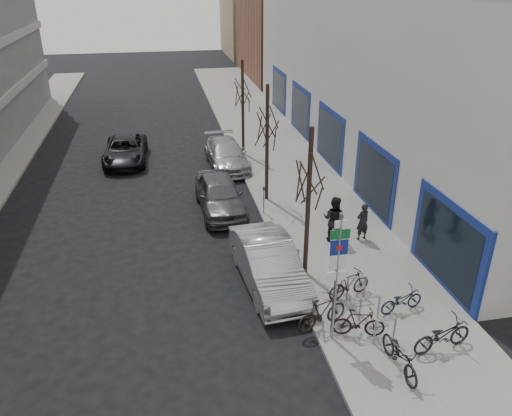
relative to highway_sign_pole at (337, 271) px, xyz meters
name	(u,v)px	position (x,y,z in m)	size (l,w,h in m)	color
ground	(251,352)	(-2.40, 0.01, -2.46)	(120.00, 120.00, 0.00)	black
sidewalk_east	(305,197)	(2.10, 10.01, -2.38)	(5.00, 70.00, 0.15)	slate
commercial_building	(486,62)	(14.60, 16.01, 2.54)	(20.00, 32.00, 10.00)	#B7B7B2
brick_building_far	(305,35)	(10.60, 40.01, 1.54)	(12.00, 14.00, 8.00)	brown
tan_building_far	(276,17)	(11.10, 55.01, 2.04)	(13.00, 12.00, 9.00)	#937A5B
highway_sign_pole	(337,271)	(0.00, 0.00, 0.00)	(0.55, 0.10, 4.20)	gray
bike_rack	(370,305)	(1.40, 0.61, -1.80)	(0.66, 2.26, 0.83)	gray
tree_near	(310,169)	(0.20, 3.51, 1.65)	(1.80, 1.80, 5.50)	black
tree_mid	(267,116)	(0.20, 10.01, 1.65)	(1.80, 1.80, 5.50)	black
tree_far	(243,86)	(0.20, 16.51, 1.65)	(1.80, 1.80, 5.50)	black
meter_front	(297,263)	(-0.25, 3.01, -1.54)	(0.10, 0.08, 1.27)	gray
meter_mid	(264,197)	(-0.25, 8.51, -1.54)	(0.10, 0.08, 1.27)	gray
meter_back	(243,156)	(-0.25, 14.01, -1.54)	(0.10, 0.08, 1.27)	gray
bike_near_left	(401,353)	(1.35, -1.57, -1.74)	(0.56, 1.87, 1.14)	black
bike_near_right	(359,322)	(0.78, -0.05, -1.84)	(0.46, 1.56, 0.95)	black
bike_mid_curb	(402,298)	(2.55, 0.81, -1.84)	(0.46, 1.52, 0.93)	black
bike_mid_inner	(322,312)	(-0.15, 0.53, -1.77)	(0.53, 1.77, 1.07)	black
bike_far_curb	(443,333)	(2.87, -1.05, -1.73)	(0.57, 1.88, 1.15)	black
bike_far_inner	(349,284)	(1.21, 1.85, -1.82)	(0.48, 1.60, 0.97)	black
parked_car_front	(269,264)	(-1.17, 3.28, -1.64)	(1.72, 4.95, 1.63)	#B7B7BD
parked_car_mid	(220,195)	(-2.08, 9.42, -1.66)	(1.89, 4.70, 1.60)	#505156
parked_car_back	(227,155)	(-1.00, 14.95, -1.75)	(1.99, 4.90, 1.42)	#A2A3A8
lane_car	(125,150)	(-6.51, 16.88, -1.77)	(2.27, 4.92, 1.37)	black
pedestrian_near	(363,222)	(3.09, 5.46, -1.53)	(0.56, 0.37, 1.55)	black
pedestrian_far	(334,219)	(1.94, 5.58, -1.35)	(0.70, 0.48, 1.91)	black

